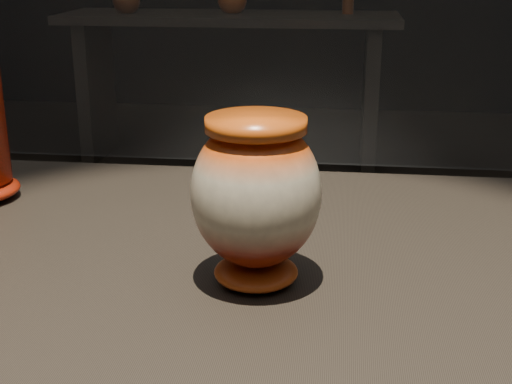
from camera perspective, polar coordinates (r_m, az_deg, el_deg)
main_vase at (r=0.82m, az=0.00°, el=-0.24°), size 0.20×0.20×0.20m
back_shelf at (r=4.38m, az=-2.10°, el=10.64°), size 2.00×0.60×0.90m
back_vase_right at (r=4.35m, az=7.38°, el=14.81°), size 0.07×0.07×0.13m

